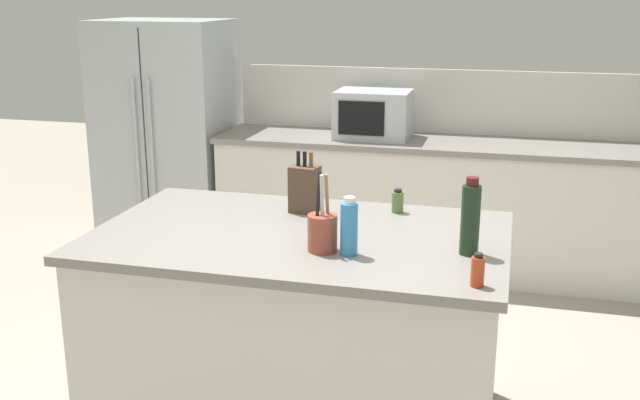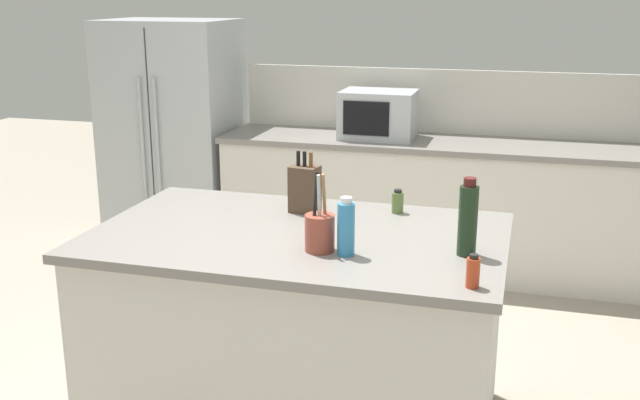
# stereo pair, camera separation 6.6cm
# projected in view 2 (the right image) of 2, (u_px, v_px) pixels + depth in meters

# --- Properties ---
(back_counter_run) EXTENTS (3.01, 0.66, 0.94)m
(back_counter_run) POSITION_uv_depth(u_px,v_px,m) (431.00, 205.00, 5.32)
(back_counter_run) COLOR beige
(back_counter_run) RESTS_ON ground_plane
(wall_backsplash) EXTENTS (2.97, 0.03, 0.46)m
(wall_backsplash) POSITION_uv_depth(u_px,v_px,m) (441.00, 101.00, 5.42)
(wall_backsplash) COLOR beige
(wall_backsplash) RESTS_ON back_counter_run
(kitchen_island) EXTENTS (1.78, 1.10, 0.94)m
(kitchen_island) POSITION_uv_depth(u_px,v_px,m) (299.00, 331.00, 3.36)
(kitchen_island) COLOR beige
(kitchen_island) RESTS_ON ground_plane
(refrigerator) EXTENTS (0.95, 0.75, 1.74)m
(refrigerator) POSITION_uv_depth(u_px,v_px,m) (174.00, 135.00, 5.79)
(refrigerator) COLOR #ADB2B7
(refrigerator) RESTS_ON ground_plane
(microwave) EXTENTS (0.51, 0.39, 0.33)m
(microwave) POSITION_uv_depth(u_px,v_px,m) (378.00, 114.00, 5.25)
(microwave) COLOR #ADB2B7
(microwave) RESTS_ON back_counter_run
(knife_block) EXTENTS (0.14, 0.12, 0.29)m
(knife_block) POSITION_uv_depth(u_px,v_px,m) (305.00, 188.00, 3.50)
(knife_block) COLOR #4C3828
(knife_block) RESTS_ON kitchen_island
(utensil_crock) EXTENTS (0.12, 0.12, 0.32)m
(utensil_crock) POSITION_uv_depth(u_px,v_px,m) (320.00, 231.00, 2.98)
(utensil_crock) COLOR brown
(utensil_crock) RESTS_ON kitchen_island
(dish_soap_bottle) EXTENTS (0.07, 0.07, 0.24)m
(dish_soap_bottle) POSITION_uv_depth(u_px,v_px,m) (346.00, 228.00, 2.93)
(dish_soap_bottle) COLOR #3384BC
(dish_soap_bottle) RESTS_ON kitchen_island
(spice_jar_oregano) EXTENTS (0.05, 0.05, 0.11)m
(spice_jar_oregano) POSITION_uv_depth(u_px,v_px,m) (398.00, 202.00, 3.50)
(spice_jar_oregano) COLOR #567038
(spice_jar_oregano) RESTS_ON kitchen_island
(wine_bottle) EXTENTS (0.08, 0.08, 0.31)m
(wine_bottle) POSITION_uv_depth(u_px,v_px,m) (468.00, 219.00, 2.92)
(wine_bottle) COLOR black
(wine_bottle) RESTS_ON kitchen_island
(spice_jar_paprika) EXTENTS (0.05, 0.05, 0.12)m
(spice_jar_paprika) POSITION_uv_depth(u_px,v_px,m) (473.00, 272.00, 2.62)
(spice_jar_paprika) COLOR #B73D1E
(spice_jar_paprika) RESTS_ON kitchen_island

